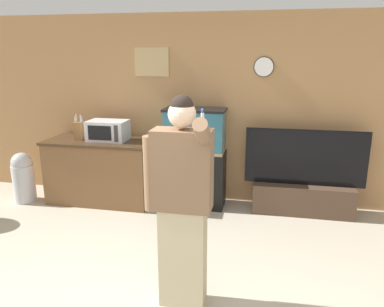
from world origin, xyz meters
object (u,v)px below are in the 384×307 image
Objects in this scene: aquarium_on_stand at (195,158)px; tv_on_stand at (303,189)px; knife_block at (79,131)px; trash_bin at (23,177)px; microwave at (108,130)px; person_standing at (181,201)px; counter_island at (101,171)px.

aquarium_on_stand is 1.50m from tv_on_stand.
knife_block is 3.16m from tv_on_stand.
aquarium_on_stand reaches higher than trash_bin.
person_standing is at bearing -53.21° from microwave.
person_standing reaches higher than tv_on_stand.
aquarium_on_stand is 2.47m from trash_bin.
microwave is 1.26m from aquarium_on_stand.
tv_on_stand is (2.79, 0.15, -0.12)m from counter_island.
counter_island is 1.36m from aquarium_on_stand.
knife_block is at bearing -173.24° from microwave.
tv_on_stand is at bearing 5.73° from trash_bin.
person_standing reaches higher than counter_island.
tv_on_stand is (2.66, 0.13, -0.71)m from microwave.
microwave is at bearing -177.20° from tv_on_stand.
person_standing is at bearing -118.19° from tv_on_stand.
aquarium_on_stand is 0.77× the size of person_standing.
knife_block is 0.26× the size of aquarium_on_stand.
aquarium_on_stand is 1.89× the size of trash_bin.
counter_island is 2.82× the size of microwave.
microwave is at bearing 126.79° from person_standing.
aquarium_on_stand is at bearing 5.47° from microwave.
tv_on_stand is at bearing 61.81° from person_standing.
person_standing reaches higher than aquarium_on_stand.
microwave is 2.52m from person_standing.
tv_on_stand is at bearing 2.80° from microwave.
microwave is 1.41m from trash_bin.
counter_island is 0.60m from microwave.
person_standing is (1.51, -2.02, -0.11)m from microwave.
microwave is 1.50× the size of knife_block.
knife_block reaches higher than microwave.
person_standing is at bearing -81.84° from aquarium_on_stand.
counter_island is 0.85× the size of person_standing.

